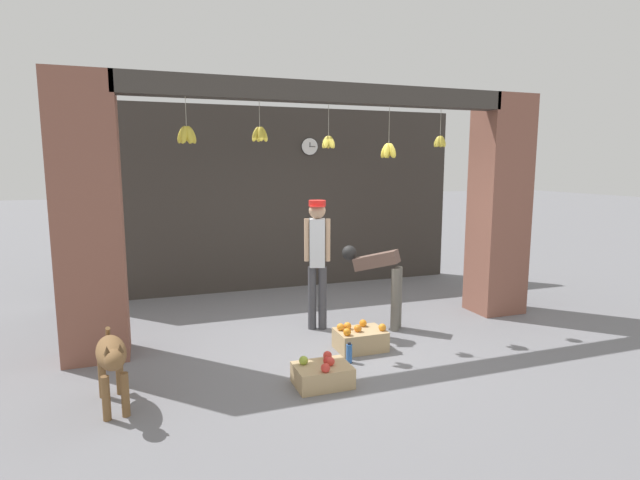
# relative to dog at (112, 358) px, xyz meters

# --- Properties ---
(ground_plane) EXTENTS (60.00, 60.00, 0.00)m
(ground_plane) POSITION_rel_dog_xyz_m (2.51, 1.09, -0.48)
(ground_plane) COLOR slate
(shop_back_wall) EXTENTS (6.80, 0.12, 3.17)m
(shop_back_wall) POSITION_rel_dog_xyz_m (2.51, 3.90, 1.10)
(shop_back_wall) COLOR #38332D
(shop_back_wall) RESTS_ON ground_plane
(shop_pillar_left) EXTENTS (0.70, 0.60, 3.17)m
(shop_pillar_left) POSITION_rel_dog_xyz_m (-0.24, 1.39, 1.10)
(shop_pillar_left) COLOR brown
(shop_pillar_left) RESTS_ON ground_plane
(shop_pillar_right) EXTENTS (0.70, 0.60, 3.17)m
(shop_pillar_right) POSITION_rel_dog_xyz_m (5.26, 1.39, 1.10)
(shop_pillar_right) COLOR brown
(shop_pillar_right) RESTS_ON ground_plane
(storefront_awning) EXTENTS (4.90, 0.32, 0.91)m
(storefront_awning) POSITION_rel_dog_xyz_m (2.50, 1.21, 2.52)
(storefront_awning) COLOR #3D3833
(dog) EXTENTS (0.34, 0.93, 0.70)m
(dog) POSITION_rel_dog_xyz_m (0.00, 0.00, 0.00)
(dog) COLOR brown
(dog) RESTS_ON ground_plane
(shopkeeper) EXTENTS (0.33, 0.30, 1.73)m
(shopkeeper) POSITION_rel_dog_xyz_m (2.46, 1.48, 0.55)
(shopkeeper) COLOR #424247
(shopkeeper) RESTS_ON ground_plane
(worker_stooping) EXTENTS (0.70, 0.67, 1.09)m
(worker_stooping) POSITION_rel_dog_xyz_m (3.28, 1.28, 0.25)
(worker_stooping) COLOR #6B665B
(worker_stooping) RESTS_ON ground_plane
(fruit_crate_oranges) EXTENTS (0.57, 0.42, 0.32)m
(fruit_crate_oranges) POSITION_rel_dog_xyz_m (2.69, 0.59, -0.35)
(fruit_crate_oranges) COLOR tan
(fruit_crate_oranges) RESTS_ON ground_plane
(fruit_crate_apples) EXTENTS (0.55, 0.41, 0.29)m
(fruit_crate_apples) POSITION_rel_dog_xyz_m (1.94, -0.18, -0.37)
(fruit_crate_apples) COLOR tan
(fruit_crate_apples) RESTS_ON ground_plane
(water_bottle) EXTENTS (0.07, 0.07, 0.23)m
(water_bottle) POSITION_rel_dog_xyz_m (2.41, 0.26, -0.37)
(water_bottle) COLOR #2D60AD
(water_bottle) RESTS_ON ground_plane
(wall_clock) EXTENTS (0.31, 0.03, 0.31)m
(wall_clock) POSITION_rel_dog_xyz_m (3.14, 3.83, 2.02)
(wall_clock) COLOR black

